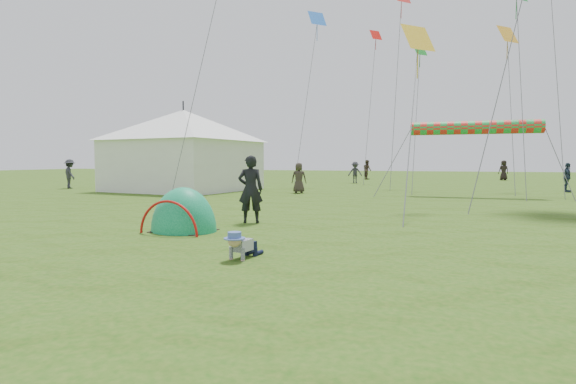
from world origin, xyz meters
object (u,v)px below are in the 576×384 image
(crawling_toddler, at_px, (241,244))
(standing_adult, at_px, (251,189))
(event_marquee, at_px, (184,147))
(popup_tent, at_px, (184,231))

(crawling_toddler, height_order, standing_adult, standing_adult)
(standing_adult, distance_m, event_marquee, 14.68)
(standing_adult, bearing_deg, event_marquee, -73.03)
(crawling_toddler, bearing_deg, standing_adult, 121.46)
(standing_adult, relative_size, event_marquee, 0.26)
(crawling_toddler, height_order, event_marquee, event_marquee)
(crawling_toddler, xyz_separation_m, popup_tent, (-2.62, 2.35, -0.25))
(event_marquee, bearing_deg, crawling_toddler, -47.45)
(crawling_toddler, xyz_separation_m, standing_adult, (-1.68, 4.22, 0.67))
(crawling_toddler, relative_size, standing_adult, 0.36)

